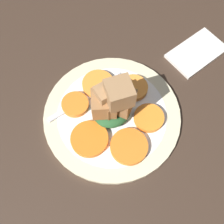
% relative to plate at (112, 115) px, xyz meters
% --- Properties ---
extents(table_slab, '(1.20, 1.20, 0.02)m').
position_rel_plate_xyz_m(table_slab, '(0.00, 0.00, -0.02)').
color(table_slab, '#38281E').
rests_on(table_slab, ground).
extents(plate, '(0.29, 0.29, 0.01)m').
position_rel_plate_xyz_m(plate, '(0.00, 0.00, 0.00)').
color(plate, beige).
rests_on(plate, table_slab).
extents(carrot_slice_0, '(0.07, 0.07, 0.01)m').
position_rel_plate_xyz_m(carrot_slice_0, '(0.02, 0.08, 0.01)').
color(carrot_slice_0, orange).
rests_on(carrot_slice_0, plate).
extents(carrot_slice_1, '(0.06, 0.06, 0.01)m').
position_rel_plate_xyz_m(carrot_slice_1, '(-0.05, 0.06, 0.01)').
color(carrot_slice_1, orange).
rests_on(carrot_slice_1, plate).
extents(carrot_slice_2, '(0.06, 0.06, 0.01)m').
position_rel_plate_xyz_m(carrot_slice_2, '(-0.07, -0.02, 0.01)').
color(carrot_slice_2, orange).
rests_on(carrot_slice_2, plate).
extents(carrot_slice_3, '(0.07, 0.07, 0.01)m').
position_rel_plate_xyz_m(carrot_slice_3, '(-0.02, -0.07, 0.01)').
color(carrot_slice_3, orange).
rests_on(carrot_slice_3, plate).
extents(carrot_slice_4, '(0.06, 0.06, 0.01)m').
position_rel_plate_xyz_m(carrot_slice_4, '(0.05, -0.06, 0.01)').
color(carrot_slice_4, orange).
rests_on(carrot_slice_4, plate).
extents(carrot_slice_5, '(0.08, 0.08, 0.01)m').
position_rel_plate_xyz_m(carrot_slice_5, '(0.07, 0.02, 0.01)').
color(carrot_slice_5, orange).
rests_on(carrot_slice_5, plate).
extents(center_pile, '(0.09, 0.08, 0.12)m').
position_rel_plate_xyz_m(center_pile, '(-0.00, -0.00, 0.06)').
color(center_pile, '#235128').
rests_on(center_pile, plate).
extents(fork, '(0.19, 0.03, 0.00)m').
position_rel_plate_xyz_m(fork, '(0.01, -0.06, 0.01)').
color(fork, silver).
rests_on(fork, plate).
extents(napkin, '(0.13, 0.08, 0.01)m').
position_rel_plate_xyz_m(napkin, '(-0.26, -0.01, -0.00)').
color(napkin, silver).
rests_on(napkin, table_slab).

